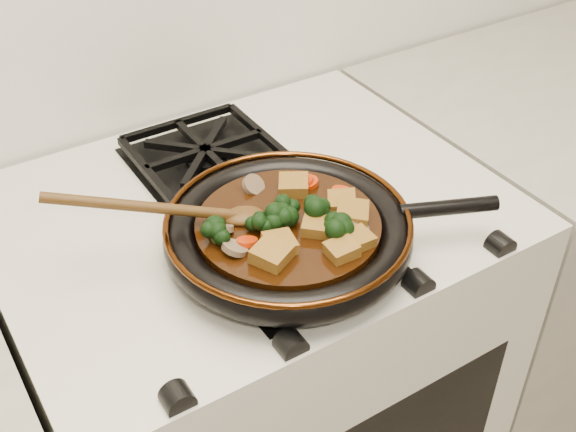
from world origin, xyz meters
TOP-DOWN VIEW (x-y plane):
  - stove at (0.00, 1.69)m, footprint 0.76×0.60m
  - burner_grate_front at (0.00, 1.55)m, footprint 0.23×0.23m
  - burner_grate_back at (0.00, 1.83)m, footprint 0.23×0.23m
  - skillet at (-0.01, 1.56)m, footprint 0.45×0.34m
  - braising_sauce at (-0.01, 1.56)m, footprint 0.25×0.25m
  - tofu_cube_0 at (0.04, 1.47)m, footprint 0.03×0.04m
  - tofu_cube_1 at (0.06, 1.52)m, footprint 0.06×0.06m
  - tofu_cube_2 at (-0.05, 1.52)m, footprint 0.05×0.05m
  - tofu_cube_3 at (0.01, 1.52)m, footprint 0.05×0.05m
  - tofu_cube_4 at (0.03, 1.61)m, footprint 0.06×0.06m
  - tofu_cube_5 at (0.07, 1.54)m, footprint 0.06×0.05m
  - tofu_cube_6 at (-0.07, 1.50)m, footprint 0.06×0.06m
  - tofu_cube_7 at (0.01, 1.46)m, footprint 0.04×0.04m
  - broccoli_floret_0 at (-0.05, 1.56)m, footprint 0.08×0.08m
  - broccoli_floret_1 at (0.03, 1.54)m, footprint 0.10×0.09m
  - broccoli_floret_2 at (-0.01, 1.56)m, footprint 0.08×0.08m
  - broccoli_floret_3 at (-0.02, 1.56)m, footprint 0.09×0.08m
  - broccoli_floret_4 at (0.03, 1.50)m, footprint 0.07×0.08m
  - broccoli_floret_5 at (-0.11, 1.57)m, footprint 0.09×0.08m
  - carrot_coin_0 at (0.05, 1.62)m, footprint 0.03×0.03m
  - carrot_coin_1 at (0.09, 1.57)m, footprint 0.03×0.03m
  - carrot_coin_2 at (-0.08, 1.55)m, footprint 0.03×0.03m
  - carrot_coin_3 at (0.06, 1.61)m, footprint 0.03×0.03m
  - carrot_coin_4 at (0.03, 1.54)m, footprint 0.03×0.03m
  - mushroom_slice_0 at (-0.10, 1.54)m, footprint 0.03×0.03m
  - mushroom_slice_1 at (-0.01, 1.65)m, footprint 0.04×0.04m
  - mushroom_slice_2 at (0.06, 1.50)m, footprint 0.04×0.04m
  - mushroom_slice_3 at (-0.10, 1.59)m, footprint 0.05×0.05m
  - wooden_spoon at (-0.13, 1.62)m, footprint 0.16×0.08m

SIDE VIEW (x-z plane):
  - stove at x=0.00m, z-range 0.00..0.90m
  - burner_grate_front at x=0.00m, z-range 0.90..0.93m
  - burner_grate_back at x=0.00m, z-range 0.90..0.93m
  - skillet at x=-0.01m, z-range 0.92..0.97m
  - braising_sauce at x=-0.01m, z-range 0.94..0.96m
  - carrot_coin_0 at x=0.05m, z-range 0.95..0.98m
  - carrot_coin_1 at x=0.09m, z-range 0.96..0.97m
  - carrot_coin_2 at x=-0.08m, z-range 0.96..0.97m
  - carrot_coin_3 at x=0.06m, z-range 0.96..0.97m
  - carrot_coin_4 at x=0.03m, z-range 0.95..0.97m
  - mushroom_slice_0 at x=-0.10m, z-range 0.96..0.98m
  - mushroom_slice_1 at x=-0.01m, z-range 0.95..0.98m
  - mushroom_slice_2 at x=0.06m, z-range 0.95..0.98m
  - mushroom_slice_3 at x=-0.10m, z-range 0.95..0.98m
  - tofu_cube_0 at x=0.04m, z-range 0.96..0.98m
  - tofu_cube_7 at x=0.01m, z-range 0.95..0.98m
  - tofu_cube_3 at x=0.01m, z-range 0.95..0.98m
  - tofu_cube_2 at x=-0.05m, z-range 0.95..0.98m
  - tofu_cube_5 at x=0.07m, z-range 0.95..0.98m
  - tofu_cube_4 at x=0.03m, z-range 0.95..0.98m
  - tofu_cube_1 at x=0.06m, z-range 0.95..0.98m
  - tofu_cube_6 at x=-0.07m, z-range 0.95..0.98m
  - broccoli_floret_4 at x=0.03m, z-range 0.94..1.00m
  - broccoli_floret_5 at x=-0.11m, z-range 0.94..1.00m
  - broccoli_floret_0 at x=-0.05m, z-range 0.94..1.00m
  - broccoli_floret_3 at x=-0.02m, z-range 0.93..1.01m
  - broccoli_floret_1 at x=0.03m, z-range 0.93..1.01m
  - broccoli_floret_2 at x=-0.01m, z-range 0.94..1.01m
  - wooden_spoon at x=-0.13m, z-range 0.85..1.12m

